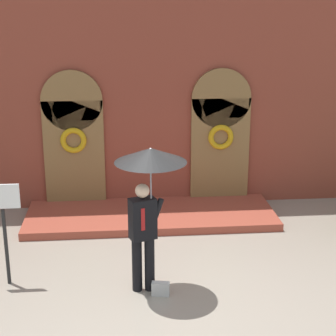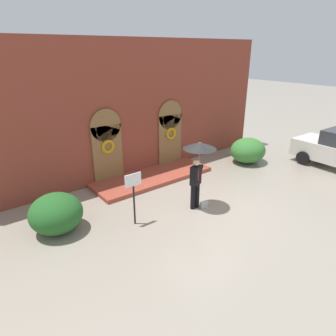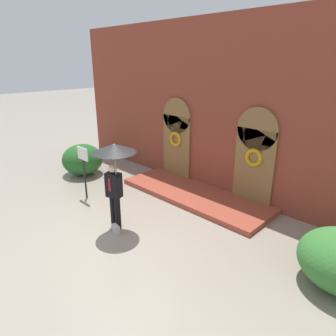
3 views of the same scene
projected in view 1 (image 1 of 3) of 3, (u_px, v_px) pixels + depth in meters
name	position (u px, v px, depth m)	size (l,w,h in m)	color
ground_plane	(163.00, 292.00, 8.96)	(80.00, 80.00, 0.00)	gray
building_facade	(147.00, 85.00, 12.11)	(14.00, 2.30, 5.60)	brown
person_with_umbrella	(149.00, 177.00, 8.48)	(1.10, 1.10, 2.36)	black
handbag	(161.00, 289.00, 8.84)	(0.28, 0.12, 0.22)	#B7B7B2
sign_post	(3.00, 218.00, 8.89)	(0.56, 0.06, 1.72)	black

